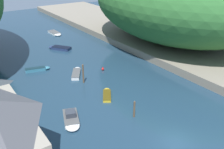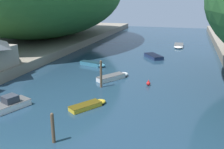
# 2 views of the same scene
# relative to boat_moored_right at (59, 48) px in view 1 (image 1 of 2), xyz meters

# --- Properties ---
(water_surface) EXTENTS (130.00, 130.00, 0.00)m
(water_surface) POSITION_rel_boat_moored_right_xyz_m (-2.18, -9.81, -0.33)
(water_surface) COLOR #1E384C
(water_surface) RESTS_ON ground
(right_bank) EXTENTS (22.00, 120.00, 1.56)m
(right_bank) POSITION_rel_boat_moored_right_xyz_m (23.62, -9.81, 0.45)
(right_bank) COLOR gray
(right_bank) RESTS_ON ground
(hillside_right) EXTENTS (33.39, 46.75, 19.11)m
(hillside_right) POSITION_rel_boat_moored_right_xyz_m (24.72, -14.32, 10.78)
(hillside_right) COLOR #2D662D
(hillside_right) RESTS_ON right_bank
(boat_moored_right) EXTENTS (4.87, 5.79, 0.67)m
(boat_moored_right) POSITION_rel_boat_moored_right_xyz_m (0.00, 0.00, 0.00)
(boat_moored_right) COLOR navy
(boat_moored_right) RESTS_ON water_surface
(boat_open_rowboat) EXTENTS (3.42, 4.31, 0.50)m
(boat_open_rowboat) POSITION_rel_boat_moored_right_xyz_m (-2.85, -25.50, -0.08)
(boat_open_rowboat) COLOR gold
(boat_open_rowboat) RESTS_ON water_surface
(boat_navy_launch) EXTENTS (4.97, 2.25, 0.67)m
(boat_navy_launch) POSITION_rel_boat_moored_right_xyz_m (-8.60, -9.49, -0.00)
(boat_navy_launch) COLOR teal
(boat_navy_launch) RESTS_ON water_surface
(boat_small_dinghy) EXTENTS (2.16, 5.93, 0.59)m
(boat_small_dinghy) POSITION_rel_boat_moored_right_xyz_m (4.48, 12.66, -0.04)
(boat_small_dinghy) COLOR white
(boat_small_dinghy) RESTS_ON water_surface
(boat_far_upstream) EXTENTS (4.06, 5.28, 0.67)m
(boat_far_upstream) POSITION_rel_boat_moored_right_xyz_m (-3.12, -15.31, -0.00)
(boat_far_upstream) COLOR white
(boat_far_upstream) RESTS_ON water_surface
(boat_white_cruiser) EXTENTS (3.52, 5.34, 1.41)m
(boat_white_cruiser) POSITION_rel_boat_moored_right_xyz_m (-10.93, -28.75, 0.11)
(boat_white_cruiser) COLOR white
(boat_white_cruiser) RESTS_ON water_surface
(mooring_post_nearest) EXTENTS (0.28, 0.28, 2.61)m
(mooring_post_nearest) POSITION_rel_boat_moored_right_xyz_m (-3.02, -32.69, 0.98)
(mooring_post_nearest) COLOR brown
(mooring_post_nearest) RESTS_ON water_surface
(mooring_post_fourth) EXTENTS (0.29, 0.29, 3.62)m
(mooring_post_fourth) POSITION_rel_boat_moored_right_xyz_m (-3.75, -19.27, 1.49)
(mooring_post_fourth) COLOR brown
(mooring_post_fourth) RESTS_ON water_surface
(channel_buoy_near) EXTENTS (0.54, 0.54, 0.80)m
(channel_buoy_near) POSITION_rel_boat_moored_right_xyz_m (2.02, -16.73, -0.02)
(channel_buoy_near) COLOR red
(channel_buoy_near) RESTS_ON water_surface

